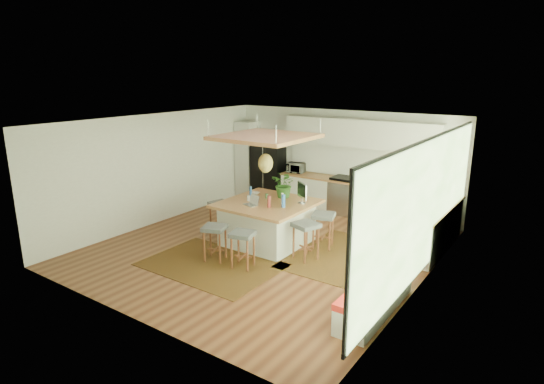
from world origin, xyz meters
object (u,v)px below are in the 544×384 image
Objects in this scene: stool_near_left at (215,243)px; island_plant at (285,187)px; island at (267,223)px; laptop at (250,200)px; stool_right_front at (306,242)px; fridge at (269,169)px; stool_near_right at (243,250)px; stool_right_back at (323,232)px; microwave at (296,167)px; stool_left_side at (220,217)px; monitor at (302,192)px.

island_plant reaches higher than stool_near_left.
laptop is at bearing -112.63° from island.
stool_near_left is at bearing -143.64° from stool_right_front.
fridge reaches higher than stool_near_left.
island_plant is (-0.27, 1.86, 0.81)m from stool_near_right.
laptop reaches higher than stool_near_right.
stool_near_left is 0.95× the size of stool_right_back.
stool_right_front is at bearing -60.95° from microwave.
island is 2.57× the size of stool_left_side.
stool_right_back reaches higher than stool_left_side.
monitor reaches higher than stool_left_side.
fridge reaches higher than stool_near_right.
stool_right_front is at bearing -88.92° from stool_right_back.
stool_near_right is at bearing -67.45° from fridge.
fridge is at bearing 136.94° from laptop.
monitor is (0.81, 0.75, 0.14)m from laptop.
stool_near_left is 1.21m from laptop.
monitor reaches higher than stool_right_back.
island is (2.03, -2.94, -0.46)m from fridge.
island_plant is at bearing -159.23° from monitor.
stool_left_side is 1.42m from laptop.
fridge is 3.10m from stool_left_side.
microwave is at bearing 108.93° from stool_near_right.
stool_left_side is at bearing 142.78° from stool_near_right.
island_plant reaches higher than stool_right_front.
stool_near_left is at bearing -85.40° from microwave.
stool_left_side is (-2.50, 0.27, 0.00)m from stool_right_front.
stool_near_right is 4.56m from microwave.
microwave is at bearing 123.44° from laptop.
stool_right_back is at bearing 66.33° from stool_near_right.
stool_near_right is at bearing -81.80° from island_plant.
stool_right_back reaches higher than stool_near_right.
monitor is (0.65, 0.36, 0.72)m from island.
fridge reaches higher than monitor.
island_plant is at bearing 175.14° from stool_right_back.
monitor reaches higher than stool_right_front.
stool_near_left is at bearing -80.51° from laptop.
island reaches higher than stool_near_right.
laptop reaches higher than island.
island reaches higher than stool_right_front.
fridge reaches higher than stool_right_front.
stool_right_front reaches higher than stool_right_back.
island_plant is at bearing 78.21° from stool_near_left.
microwave is at bearing 100.44° from stool_near_left.
stool_near_left is (-0.30, -1.37, -0.11)m from island.
stool_left_side is at bearing -179.12° from laptop.
laptop reaches higher than stool_left_side.
monitor is 1.04× the size of microwave.
fridge is 4.68m from stool_near_left.
microwave reaches higher than laptop.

